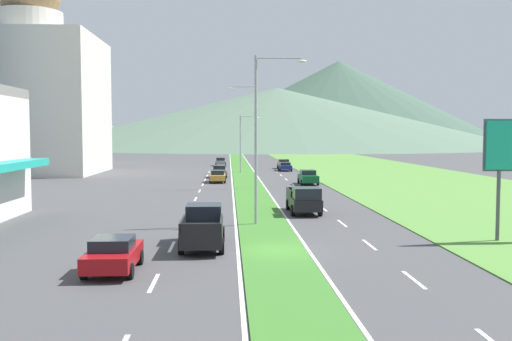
{
  "coord_description": "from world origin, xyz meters",
  "views": [
    {
      "loc": [
        -2.21,
        -27.66,
        5.76
      ],
      "look_at": [
        0.61,
        30.03,
        2.03
      ],
      "focal_mm": 40.04,
      "sensor_mm": 36.0,
      "label": 1
    }
  ],
  "objects_px": {
    "street_lamp_near": "(261,129)",
    "pickup_truck_0": "(304,200)",
    "car_6": "(221,162)",
    "pickup_truck_1": "(203,227)",
    "street_lamp_mid": "(253,130)",
    "street_lamp_far": "(243,140)",
    "car_4": "(308,177)",
    "car_2": "(285,166)",
    "car_3": "(284,164)",
    "car_0": "(218,176)",
    "car_5": "(113,254)",
    "car_1": "(219,171)"
  },
  "relations": [
    {
      "from": "street_lamp_near",
      "to": "street_lamp_mid",
      "type": "relative_size",
      "value": 0.99
    },
    {
      "from": "car_3",
      "to": "pickup_truck_1",
      "type": "bearing_deg",
      "value": -9.2
    },
    {
      "from": "street_lamp_far",
      "to": "pickup_truck_0",
      "type": "height_order",
      "value": "street_lamp_far"
    },
    {
      "from": "street_lamp_mid",
      "to": "pickup_truck_1",
      "type": "height_order",
      "value": "street_lamp_mid"
    },
    {
      "from": "street_lamp_far",
      "to": "car_5",
      "type": "height_order",
      "value": "street_lamp_far"
    },
    {
      "from": "street_lamp_near",
      "to": "car_6",
      "type": "xyz_separation_m",
      "value": [
        -3.43,
        67.03,
        -5.32
      ]
    },
    {
      "from": "car_2",
      "to": "car_3",
      "type": "relative_size",
      "value": 1.06
    },
    {
      "from": "car_0",
      "to": "street_lamp_far",
      "type": "bearing_deg",
      "value": -12.04
    },
    {
      "from": "car_6",
      "to": "pickup_truck_0",
      "type": "height_order",
      "value": "pickup_truck_0"
    },
    {
      "from": "street_lamp_near",
      "to": "car_0",
      "type": "relative_size",
      "value": 2.32
    },
    {
      "from": "street_lamp_near",
      "to": "pickup_truck_0",
      "type": "xyz_separation_m",
      "value": [
        3.4,
        4.9,
        -5.08
      ]
    },
    {
      "from": "car_6",
      "to": "pickup_truck_1",
      "type": "height_order",
      "value": "pickup_truck_1"
    },
    {
      "from": "car_0",
      "to": "car_2",
      "type": "bearing_deg",
      "value": -26.27
    },
    {
      "from": "car_4",
      "to": "pickup_truck_1",
      "type": "bearing_deg",
      "value": -16.36
    },
    {
      "from": "street_lamp_near",
      "to": "car_5",
      "type": "distance_m",
      "value": 14.85
    },
    {
      "from": "car_1",
      "to": "street_lamp_mid",
      "type": "bearing_deg",
      "value": -166.34
    },
    {
      "from": "car_4",
      "to": "street_lamp_near",
      "type": "bearing_deg",
      "value": -13.8
    },
    {
      "from": "street_lamp_mid",
      "to": "car_6",
      "type": "distance_m",
      "value": 43.8
    },
    {
      "from": "street_lamp_far",
      "to": "street_lamp_near",
      "type": "bearing_deg",
      "value": -90.06
    },
    {
      "from": "street_lamp_far",
      "to": "car_2",
      "type": "xyz_separation_m",
      "value": [
        6.68,
        4.61,
        -4.18
      ]
    },
    {
      "from": "car_2",
      "to": "street_lamp_mid",
      "type": "bearing_deg",
      "value": -12.4
    },
    {
      "from": "car_6",
      "to": "pickup_truck_0",
      "type": "relative_size",
      "value": 0.82
    },
    {
      "from": "street_lamp_mid",
      "to": "pickup_truck_1",
      "type": "distance_m",
      "value": 31.19
    },
    {
      "from": "pickup_truck_0",
      "to": "street_lamp_mid",
      "type": "bearing_deg",
      "value": -171.27
    },
    {
      "from": "street_lamp_far",
      "to": "car_1",
      "type": "xyz_separation_m",
      "value": [
        -3.27,
        -8.35,
        -4.07
      ]
    },
    {
      "from": "street_lamp_far",
      "to": "car_0",
      "type": "relative_size",
      "value": 1.84
    },
    {
      "from": "pickup_truck_1",
      "to": "street_lamp_mid",
      "type": "bearing_deg",
      "value": -7.23
    },
    {
      "from": "car_4",
      "to": "car_6",
      "type": "distance_m",
      "value": 39.89
    },
    {
      "from": "street_lamp_near",
      "to": "car_5",
      "type": "relative_size",
      "value": 2.58
    },
    {
      "from": "street_lamp_near",
      "to": "pickup_truck_1",
      "type": "bearing_deg",
      "value": -116.36
    },
    {
      "from": "car_3",
      "to": "pickup_truck_0",
      "type": "relative_size",
      "value": 0.74
    },
    {
      "from": "car_5",
      "to": "car_1",
      "type": "bearing_deg",
      "value": -4.08
    },
    {
      "from": "pickup_truck_0",
      "to": "street_lamp_far",
      "type": "bearing_deg",
      "value": -175.5
    },
    {
      "from": "street_lamp_far",
      "to": "car_4",
      "type": "xyz_separation_m",
      "value": [
        6.96,
        -18.91,
        -4.06
      ]
    },
    {
      "from": "street_lamp_near",
      "to": "car_0",
      "type": "height_order",
      "value": "street_lamp_near"
    },
    {
      "from": "car_2",
      "to": "car_5",
      "type": "xyz_separation_m",
      "value": [
        -13.6,
        -64.08,
        0.05
      ]
    },
    {
      "from": "car_2",
      "to": "car_3",
      "type": "bearing_deg",
      "value": 176.36
    },
    {
      "from": "street_lamp_mid",
      "to": "car_3",
      "type": "height_order",
      "value": "street_lamp_mid"
    },
    {
      "from": "car_0",
      "to": "pickup_truck_1",
      "type": "relative_size",
      "value": 0.85
    },
    {
      "from": "street_lamp_near",
      "to": "car_3",
      "type": "height_order",
      "value": "street_lamp_near"
    },
    {
      "from": "car_6",
      "to": "street_lamp_far",
      "type": "bearing_deg",
      "value": -169.93
    },
    {
      "from": "car_6",
      "to": "pickup_truck_1",
      "type": "xyz_separation_m",
      "value": [
        0.07,
        -73.82,
        0.24
      ]
    },
    {
      "from": "street_lamp_near",
      "to": "street_lamp_far",
      "type": "xyz_separation_m",
      "value": [
        0.05,
        47.44,
        -1.18
      ]
    },
    {
      "from": "street_lamp_far",
      "to": "pickup_truck_0",
      "type": "xyz_separation_m",
      "value": [
        3.35,
        -42.53,
        -3.9
      ]
    },
    {
      "from": "street_lamp_near",
      "to": "car_2",
      "type": "relative_size",
      "value": 2.49
    },
    {
      "from": "car_0",
      "to": "car_4",
      "type": "distance_m",
      "value": 10.8
    },
    {
      "from": "street_lamp_near",
      "to": "street_lamp_mid",
      "type": "height_order",
      "value": "street_lamp_mid"
    },
    {
      "from": "car_0",
      "to": "car_2",
      "type": "xyz_separation_m",
      "value": [
        10.04,
        20.34,
        -0.04
      ]
    },
    {
      "from": "street_lamp_far",
      "to": "car_2",
      "type": "distance_m",
      "value": 9.13
    },
    {
      "from": "street_lamp_mid",
      "to": "car_0",
      "type": "distance_m",
      "value": 10.34
    }
  ]
}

